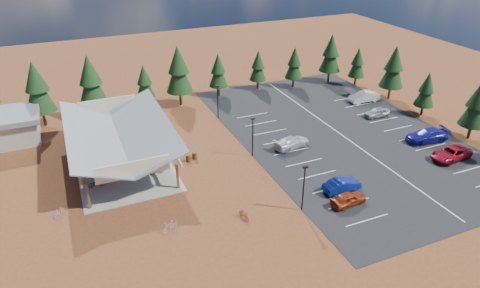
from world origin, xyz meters
TOP-DOWN VIEW (x-y plane):
  - ground at (0.00, 0.00)m, footprint 140.00×140.00m
  - asphalt_lot at (18.50, 3.00)m, footprint 27.00×44.00m
  - concrete_pad at (-10.00, 7.00)m, footprint 10.60×18.60m
  - bike_pavilion at (-10.00, 7.00)m, footprint 11.65×19.40m
  - lamp_post_0 at (5.00, -10.00)m, footprint 0.50×0.25m
  - lamp_post_1 at (5.00, 2.00)m, footprint 0.50×0.25m
  - lamp_post_2 at (5.00, 14.00)m, footprint 0.50×0.25m
  - trash_bin_0 at (-2.67, 3.76)m, footprint 0.60×0.60m
  - trash_bin_1 at (-1.78, 4.05)m, footprint 0.60×0.60m
  - pine_1 at (-18.32, 21.43)m, footprint 4.04×4.04m
  - pine_2 at (-11.34, 21.13)m, footprint 4.10×4.10m
  - pine_3 at (-3.65, 22.40)m, footprint 2.90×2.90m
  - pine_4 at (1.42, 21.17)m, footprint 4.05×4.05m
  - pine_5 at (8.23, 22.36)m, footprint 3.07×3.07m
  - pine_6 at (15.54, 22.85)m, footprint 2.87×2.87m
  - pine_7 at (21.55, 21.20)m, footprint 3.02×3.02m
  - pine_8 at (28.62, 21.04)m, footprint 3.69×3.69m
  - pine_10 at (33.48, -4.99)m, footprint 3.51×3.51m
  - pine_11 at (33.28, 3.29)m, footprint 2.85×2.85m
  - pine_12 at (33.17, 10.41)m, footprint 3.75×3.75m
  - pine_13 at (32.05, 17.84)m, footprint 2.86×2.86m
  - bike_0 at (-13.51, 2.27)m, footprint 1.82×0.85m
  - bike_1 at (-12.49, 2.87)m, footprint 1.88×0.82m
  - bike_2 at (-13.32, 10.60)m, footprint 1.61×0.77m
  - bike_3 at (-12.10, 13.56)m, footprint 1.57×0.72m
  - bike_4 at (-6.92, 2.18)m, footprint 1.74×0.91m
  - bike_5 at (-7.36, 4.08)m, footprint 1.51×0.57m
  - bike_6 at (-6.95, 8.89)m, footprint 1.82×1.06m
  - bike_7 at (-7.68, 13.11)m, footprint 1.56×0.47m
  - bike_9 at (-17.52, -1.46)m, footprint 1.27×1.39m
  - bike_11 at (-0.93, -8.99)m, footprint 0.78×1.68m
  - bike_13 at (-8.08, -8.02)m, footprint 1.83×1.17m
  - bike_16 at (-5.01, 6.40)m, footprint 1.96×1.30m
  - car_0 at (9.83, -11.06)m, footprint 4.09×1.96m
  - car_1 at (10.66, -8.73)m, footprint 4.38×1.69m
  - car_3 at (10.55, 1.98)m, footprint 5.29×2.97m
  - car_6 at (26.85, -8.24)m, footprint 5.51×2.88m
  - car_7 at (27.64, -3.49)m, footprint 5.92×3.06m
  - car_8 at (26.69, 5.38)m, footprint 3.97×1.74m
  - car_9 at (28.63, 10.88)m, footprint 5.15×2.03m

SIDE VIEW (x-z plane):
  - ground at x=0.00m, z-range 0.00..0.00m
  - asphalt_lot at x=18.50m, z-range 0.00..0.04m
  - concrete_pad at x=-10.00m, z-range 0.00..0.10m
  - bike_9 at x=-17.52m, z-range 0.00..0.89m
  - trash_bin_0 at x=-2.67m, z-range 0.00..0.90m
  - trash_bin_1 at x=-1.78m, z-range 0.00..0.90m
  - bike_11 at x=-0.93m, z-range 0.00..0.97m
  - bike_16 at x=-5.01m, z-range 0.00..0.97m
  - bike_2 at x=-13.32m, z-range 0.10..0.91m
  - bike_13 at x=-8.08m, z-range 0.00..1.07m
  - bike_4 at x=-6.92m, z-range 0.10..0.97m
  - bike_5 at x=-7.36m, z-range 0.10..0.98m
  - bike_6 at x=-6.95m, z-range 0.10..1.01m
  - bike_3 at x=-12.10m, z-range 0.10..1.01m
  - bike_0 at x=-13.51m, z-range 0.10..1.02m
  - bike_7 at x=-7.68m, z-range 0.10..1.03m
  - bike_1 at x=-12.49m, z-range 0.10..1.19m
  - car_8 at x=26.69m, z-range 0.04..1.37m
  - car_0 at x=9.83m, z-range 0.04..1.39m
  - car_1 at x=10.66m, z-range 0.04..1.46m
  - car_3 at x=10.55m, z-range 0.04..1.49m
  - car_6 at x=26.85m, z-range 0.04..1.52m
  - car_7 at x=27.64m, z-range 0.04..1.68m
  - car_9 at x=28.63m, z-range 0.04..1.71m
  - lamp_post_0 at x=5.00m, z-range 0.41..5.55m
  - lamp_post_1 at x=5.00m, z-range 0.41..5.55m
  - lamp_post_2 at x=5.00m, z-range 0.41..5.55m
  - bike_pavilion at x=-10.00m, z-range 1.34..6.31m
  - pine_11 at x=33.28m, z-range 0.73..7.36m
  - pine_13 at x=32.05m, z-range 0.73..7.38m
  - pine_6 at x=15.54m, z-range 0.73..7.41m
  - pine_3 at x=-3.65m, z-range 0.74..7.50m
  - pine_7 at x=21.55m, z-range 0.77..7.81m
  - pine_5 at x=8.23m, z-range 0.79..7.94m
  - pine_10 at x=33.48m, z-range 0.90..9.09m
  - pine_8 at x=28.62m, z-range 0.95..9.56m
  - pine_12 at x=33.17m, z-range 0.97..9.71m
  - pine_1 at x=-18.32m, z-range 1.05..10.47m
  - pine_4 at x=1.42m, z-range 1.05..10.48m
  - pine_2 at x=-11.34m, z-range 1.06..10.60m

